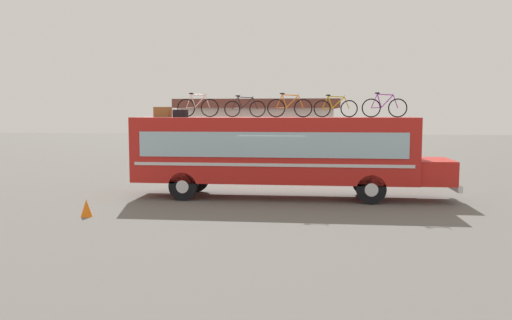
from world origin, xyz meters
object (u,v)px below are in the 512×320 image
object	(u,v)px
rooftop_bicycle_2	(245,108)
rooftop_bicycle_4	(335,108)
rooftop_bicycle_3	(290,107)
rooftop_bicycle_5	(384,107)
bus	(280,151)
luggage_bag_1	(163,112)
rooftop_bicycle_1	(198,107)
luggage_bag_2	(180,113)
traffic_cone	(86,208)

from	to	relation	value
rooftop_bicycle_2	rooftop_bicycle_4	bearing A→B (deg)	-2.35
rooftop_bicycle_3	rooftop_bicycle_5	bearing A→B (deg)	-1.12
rooftop_bicycle_3	bus	bearing A→B (deg)	138.80
rooftop_bicycle_2	rooftop_bicycle_5	bearing A→B (deg)	-6.73
rooftop_bicycle_4	rooftop_bicycle_5	world-z (taller)	rooftop_bicycle_5
rooftop_bicycle_4	rooftop_bicycle_5	size ratio (longest dim) A/B	1.01
luggage_bag_1	rooftop_bicycle_2	xyz separation A→B (m)	(3.31, 0.05, 0.16)
rooftop_bicycle_1	bus	bearing A→B (deg)	-5.26
luggage_bag_1	rooftop_bicycle_2	world-z (taller)	rooftop_bicycle_2
bus	rooftop_bicycle_1	xyz separation A→B (m)	(-3.31, 0.30, 1.71)
rooftop_bicycle_5	rooftop_bicycle_2	bearing A→B (deg)	173.27
luggage_bag_2	bus	bearing A→B (deg)	2.43
bus	rooftop_bicycle_1	bearing A→B (deg)	174.74
luggage_bag_1	rooftop_bicycle_1	size ratio (longest dim) A/B	0.38
rooftop_bicycle_5	traffic_cone	size ratio (longest dim) A/B	3.01
luggage_bag_1	luggage_bag_2	size ratio (longest dim) A/B	1.22
rooftop_bicycle_3	traffic_cone	size ratio (longest dim) A/B	3.11
bus	traffic_cone	size ratio (longest dim) A/B	22.19
luggage_bag_2	rooftop_bicycle_5	world-z (taller)	rooftop_bicycle_5
rooftop_bicycle_4	rooftop_bicycle_1	bearing A→B (deg)	177.49
traffic_cone	luggage_bag_2	bearing A→B (deg)	64.52
luggage_bag_2	rooftop_bicycle_5	xyz separation A→B (m)	(7.82, -0.25, 0.24)
rooftop_bicycle_3	rooftop_bicycle_4	distance (m)	1.79
rooftop_bicycle_3	traffic_cone	bearing A→B (deg)	-147.33
rooftop_bicycle_1	traffic_cone	xyz separation A→B (m)	(-2.61, -4.70, -3.28)
luggage_bag_1	rooftop_bicycle_1	bearing A→B (deg)	5.99
rooftop_bicycle_4	rooftop_bicycle_5	bearing A→B (deg)	-15.19
rooftop_bicycle_4	rooftop_bicycle_3	bearing A→B (deg)	-166.67
rooftop_bicycle_4	rooftop_bicycle_5	xyz separation A→B (m)	(1.77, -0.48, 0.02)
rooftop_bicycle_1	rooftop_bicycle_5	world-z (taller)	rooftop_bicycle_1
rooftop_bicycle_2	rooftop_bicycle_3	size ratio (longest dim) A/B	0.96
luggage_bag_2	rooftop_bicycle_4	xyz separation A→B (m)	(6.04, 0.23, 0.22)
luggage_bag_1	luggage_bag_2	xyz separation A→B (m)	(0.81, -0.32, -0.05)
rooftop_bicycle_2	traffic_cone	xyz separation A→B (m)	(-4.52, -4.61, -3.24)
traffic_cone	bus	bearing A→B (deg)	36.61
luggage_bag_2	rooftop_bicycle_5	size ratio (longest dim) A/B	0.31
rooftop_bicycle_1	rooftop_bicycle_5	size ratio (longest dim) A/B	1.02
rooftop_bicycle_2	luggage_bag_2	bearing A→B (deg)	-171.45
luggage_bag_2	rooftop_bicycle_1	xyz separation A→B (m)	(0.59, 0.47, 0.25)
luggage_bag_1	rooftop_bicycle_3	bearing A→B (deg)	-5.64
luggage_bag_1	rooftop_bicycle_3	world-z (taller)	rooftop_bicycle_3
rooftop_bicycle_1	rooftop_bicycle_3	size ratio (longest dim) A/B	0.98
bus	rooftop_bicycle_2	size ratio (longest dim) A/B	7.42
rooftop_bicycle_4	traffic_cone	bearing A→B (deg)	-151.03
luggage_bag_2	rooftop_bicycle_2	world-z (taller)	rooftop_bicycle_2
bus	rooftop_bicycle_4	world-z (taller)	rooftop_bicycle_4
luggage_bag_1	rooftop_bicycle_5	size ratio (longest dim) A/B	0.38
rooftop_bicycle_3	rooftop_bicycle_4	world-z (taller)	rooftop_bicycle_3
luggage_bag_1	luggage_bag_2	distance (m)	0.88
luggage_bag_1	luggage_bag_2	world-z (taller)	luggage_bag_1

